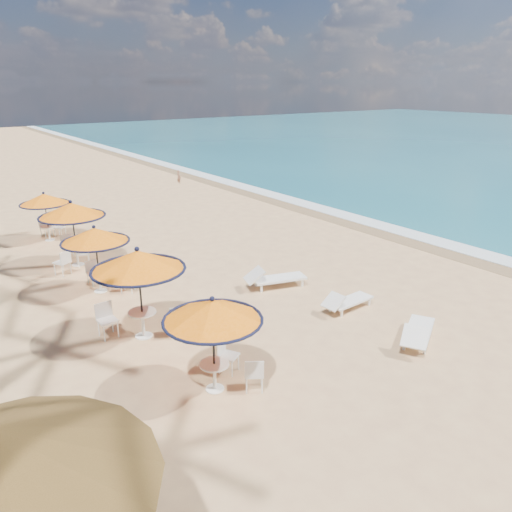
{
  "coord_description": "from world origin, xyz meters",
  "views": [
    {
      "loc": [
        -9.75,
        -8.64,
        6.76
      ],
      "look_at": [
        -0.42,
        4.24,
        1.2
      ],
      "focal_mm": 35.0,
      "sensor_mm": 36.0,
      "label": 1
    }
  ],
  "objects_px": {
    "station_1": "(139,269)",
    "lounger_near": "(418,332)",
    "lounger_mid": "(346,301)",
    "lounger_far": "(273,278)",
    "station_3": "(71,218)",
    "station_2": "(97,241)",
    "station_0": "(216,319)",
    "station_4": "(45,203)"
  },
  "relations": [
    {
      "from": "lounger_far",
      "to": "station_4",
      "type": "bearing_deg",
      "value": 131.46
    },
    {
      "from": "station_1",
      "to": "station_4",
      "type": "xyz_separation_m",
      "value": [
        0.33,
        10.98,
        -0.33
      ]
    },
    {
      "from": "station_3",
      "to": "lounger_mid",
      "type": "height_order",
      "value": "station_3"
    },
    {
      "from": "station_3",
      "to": "station_4",
      "type": "xyz_separation_m",
      "value": [
        0.04,
        4.04,
        -0.19
      ]
    },
    {
      "from": "station_2",
      "to": "lounger_far",
      "type": "bearing_deg",
      "value": -32.76
    },
    {
      "from": "station_0",
      "to": "station_2",
      "type": "relative_size",
      "value": 1.0
    },
    {
      "from": "station_3",
      "to": "lounger_near",
      "type": "bearing_deg",
      "value": -64.36
    },
    {
      "from": "station_0",
      "to": "station_4",
      "type": "distance_m",
      "value": 14.34
    },
    {
      "from": "station_3",
      "to": "lounger_mid",
      "type": "xyz_separation_m",
      "value": [
        5.55,
        -9.05,
        -1.58
      ]
    },
    {
      "from": "lounger_far",
      "to": "lounger_near",
      "type": "bearing_deg",
      "value": -65.34
    },
    {
      "from": "station_0",
      "to": "station_2",
      "type": "distance_m",
      "value": 7.22
    },
    {
      "from": "lounger_mid",
      "to": "lounger_far",
      "type": "bearing_deg",
      "value": 101.51
    },
    {
      "from": "station_0",
      "to": "station_3",
      "type": "distance_m",
      "value": 10.3
    },
    {
      "from": "station_2",
      "to": "lounger_mid",
      "type": "bearing_deg",
      "value": -46.48
    },
    {
      "from": "lounger_near",
      "to": "station_1",
      "type": "bearing_deg",
      "value": 112.06
    },
    {
      "from": "station_3",
      "to": "station_4",
      "type": "bearing_deg",
      "value": 89.42
    },
    {
      "from": "station_2",
      "to": "station_4",
      "type": "bearing_deg",
      "value": 88.76
    },
    {
      "from": "lounger_mid",
      "to": "station_0",
      "type": "bearing_deg",
      "value": -170.14
    },
    {
      "from": "station_4",
      "to": "lounger_far",
      "type": "distance_m",
      "value": 11.44
    },
    {
      "from": "station_3",
      "to": "lounger_far",
      "type": "bearing_deg",
      "value": -52.35
    },
    {
      "from": "station_3",
      "to": "lounger_near",
      "type": "distance_m",
      "value": 13.05
    },
    {
      "from": "station_2",
      "to": "lounger_mid",
      "type": "relative_size",
      "value": 1.25
    },
    {
      "from": "station_4",
      "to": "station_3",
      "type": "bearing_deg",
      "value": -90.58
    },
    {
      "from": "station_2",
      "to": "station_4",
      "type": "relative_size",
      "value": 1.05
    },
    {
      "from": "station_4",
      "to": "lounger_far",
      "type": "height_order",
      "value": "station_4"
    },
    {
      "from": "lounger_mid",
      "to": "station_4",
      "type": "bearing_deg",
      "value": 109.82
    },
    {
      "from": "lounger_mid",
      "to": "lounger_far",
      "type": "distance_m",
      "value": 2.88
    },
    {
      "from": "station_1",
      "to": "lounger_mid",
      "type": "distance_m",
      "value": 6.44
    },
    {
      "from": "station_2",
      "to": "lounger_far",
      "type": "relative_size",
      "value": 1.04
    },
    {
      "from": "station_0",
      "to": "station_3",
      "type": "bearing_deg",
      "value": 90.41
    },
    {
      "from": "station_0",
      "to": "lounger_mid",
      "type": "xyz_separation_m",
      "value": [
        5.48,
        1.25,
        -1.49
      ]
    },
    {
      "from": "lounger_near",
      "to": "lounger_mid",
      "type": "distance_m",
      "value": 2.64
    },
    {
      "from": "station_0",
      "to": "station_3",
      "type": "height_order",
      "value": "station_3"
    },
    {
      "from": "station_0",
      "to": "lounger_near",
      "type": "xyz_separation_m",
      "value": [
        5.54,
        -1.38,
        -1.45
      ]
    },
    {
      "from": "lounger_mid",
      "to": "lounger_far",
      "type": "xyz_separation_m",
      "value": [
        -0.72,
        2.79,
        0.05
      ]
    },
    {
      "from": "station_3",
      "to": "lounger_far",
      "type": "height_order",
      "value": "station_3"
    },
    {
      "from": "station_1",
      "to": "lounger_far",
      "type": "xyz_separation_m",
      "value": [
        5.12,
        0.68,
        -1.67
      ]
    },
    {
      "from": "station_1",
      "to": "lounger_near",
      "type": "height_order",
      "value": "station_1"
    },
    {
      "from": "lounger_near",
      "to": "lounger_far",
      "type": "xyz_separation_m",
      "value": [
        -0.78,
        5.42,
        0.01
      ]
    },
    {
      "from": "lounger_near",
      "to": "station_0",
      "type": "bearing_deg",
      "value": 136.84
    },
    {
      "from": "lounger_mid",
      "to": "station_1",
      "type": "bearing_deg",
      "value": 157.16
    },
    {
      "from": "lounger_near",
      "to": "station_2",
      "type": "bearing_deg",
      "value": 94.49
    }
  ]
}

